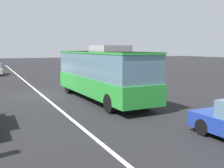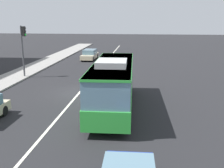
% 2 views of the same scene
% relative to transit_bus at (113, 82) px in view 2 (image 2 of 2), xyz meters
% --- Properties ---
extents(ground_plane, '(160.00, 160.00, 0.00)m').
position_rel_transit_bus_xyz_m(ground_plane, '(3.63, 3.16, -1.81)').
color(ground_plane, black).
extents(lane_centre_line, '(76.00, 0.16, 0.01)m').
position_rel_transit_bus_xyz_m(lane_centre_line, '(3.63, 3.16, -1.80)').
color(lane_centre_line, silver).
rests_on(lane_centre_line, ground_plane).
extents(transit_bus, '(10.07, 2.81, 3.46)m').
position_rel_transit_bus_xyz_m(transit_bus, '(0.00, 0.00, 0.00)').
color(transit_bus, green).
rests_on(transit_bus, ground_plane).
extents(sedan_beige, '(4.54, 1.91, 1.46)m').
position_rel_transit_bus_xyz_m(sedan_beige, '(21.01, 5.73, -1.09)').
color(sedan_beige, '#C6B793').
rests_on(sedan_beige, ground_plane).
extents(traffic_light_mid_block, '(0.34, 0.62, 5.20)m').
position_rel_transit_bus_xyz_m(traffic_light_mid_block, '(8.52, 9.93, 1.75)').
color(traffic_light_mid_block, '#47474C').
rests_on(traffic_light_mid_block, ground_plane).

